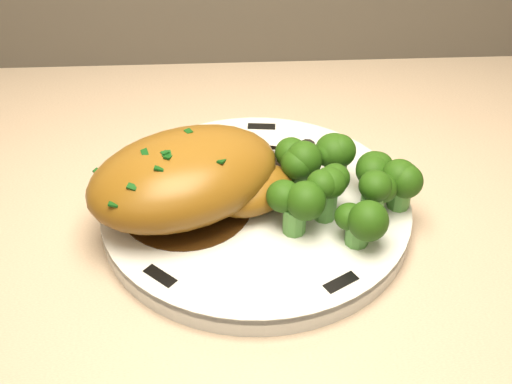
{
  "coord_description": "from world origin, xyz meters",
  "views": [
    {
      "loc": [
        0.17,
        1.25,
        1.24
      ],
      "look_at": [
        0.19,
        1.68,
        0.89
      ],
      "focal_mm": 45.0,
      "sensor_mm": 36.0,
      "label": 1
    }
  ],
  "objects": [
    {
      "name": "plate",
      "position": [
        0.19,
        1.68,
        0.87
      ],
      "size": [
        0.36,
        0.36,
        0.02
      ],
      "primitive_type": "cylinder",
      "rotation": [
        0.0,
        0.0,
        0.42
      ],
      "color": "silver",
      "rests_on": "counter"
    },
    {
      "name": "rim_accent_0",
      "position": [
        0.21,
        1.8,
        0.88
      ],
      "size": [
        0.03,
        0.01,
        0.0
      ],
      "primitive_type": "cube",
      "rotation": [
        0.0,
        0.0,
        3.04
      ],
      "color": "black",
      "rests_on": "plate"
    },
    {
      "name": "rim_accent_1",
      "position": [
        0.09,
        1.73,
        0.88
      ],
      "size": [
        0.02,
        0.03,
        0.0
      ],
      "primitive_type": "cube",
      "rotation": [
        0.0,
        0.0,
        4.3
      ],
      "color": "black",
      "rests_on": "plate"
    },
    {
      "name": "rim_accent_2",
      "position": [
        0.12,
        1.59,
        0.88
      ],
      "size": [
        0.03,
        0.03,
        0.0
      ],
      "primitive_type": "cube",
      "rotation": [
        0.0,
        0.0,
        5.56
      ],
      "color": "black",
      "rests_on": "plate"
    },
    {
      "name": "rim_accent_3",
      "position": [
        0.25,
        1.58,
        0.88
      ],
      "size": [
        0.03,
        0.02,
        0.0
      ],
      "primitive_type": "cube",
      "rotation": [
        0.0,
        0.0,
        6.81
      ],
      "color": "black",
      "rests_on": "plate"
    },
    {
      "name": "rim_accent_4",
      "position": [
        0.31,
        1.71,
        0.88
      ],
      "size": [
        0.02,
        0.03,
        0.0
      ],
      "primitive_type": "cube",
      "rotation": [
        0.0,
        0.0,
        8.07
      ],
      "color": "black",
      "rests_on": "plate"
    },
    {
      "name": "gravy_pool",
      "position": [
        0.13,
        1.68,
        0.88
      ],
      "size": [
        0.11,
        0.11,
        0.0
      ],
      "primitive_type": "cylinder",
      "color": "#311A08",
      "rests_on": "plate"
    },
    {
      "name": "chicken_breast",
      "position": [
        0.14,
        1.68,
        0.91
      ],
      "size": [
        0.2,
        0.18,
        0.07
      ],
      "rotation": [
        0.0,
        0.0,
        0.46
      ],
      "color": "brown",
      "rests_on": "plate"
    },
    {
      "name": "mushroom_pile",
      "position": [
        0.21,
        1.73,
        0.89
      ],
      "size": [
        0.08,
        0.06,
        0.02
      ],
      "color": "black",
      "rests_on": "plate"
    },
    {
      "name": "broccoli_florets",
      "position": [
        0.27,
        1.67,
        0.91
      ],
      "size": [
        0.12,
        0.11,
        0.05
      ],
      "rotation": [
        0.0,
        0.0,
        0.34
      ],
      "color": "#51933E",
      "rests_on": "plate"
    }
  ]
}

